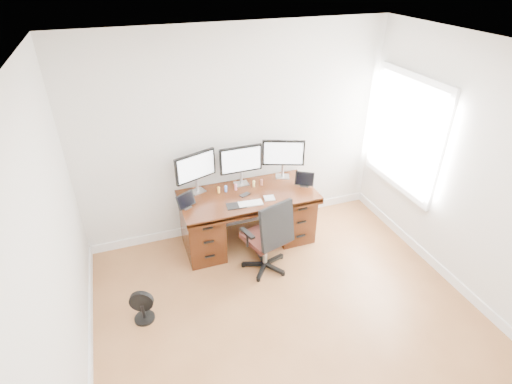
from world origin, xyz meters
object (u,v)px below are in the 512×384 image
object	(u,v)px
desk	(247,216)
monitor_center	(241,161)
keyboard	(251,203)
office_chair	(268,248)
floor_fan	(143,307)

from	to	relation	value
desk	monitor_center	xyz separation A→B (m)	(0.00, 0.24, 0.68)
desk	monitor_center	distance (m)	0.72
desk	keyboard	distance (m)	0.44
monitor_center	desk	bearing A→B (deg)	-90.34
desk	monitor_center	world-z (taller)	monitor_center
office_chair	keyboard	xyz separation A→B (m)	(-0.09, 0.36, 0.43)
floor_fan	keyboard	world-z (taller)	keyboard
desk	office_chair	bearing A→B (deg)	-85.81
keyboard	desk	bearing A→B (deg)	85.23
office_chair	keyboard	size ratio (longest dim) A/B	3.43
desk	office_chair	distance (m)	0.62
office_chair	monitor_center	xyz separation A→B (m)	(-0.04, 0.85, 0.76)
monitor_center	keyboard	size ratio (longest dim) A/B	1.88
floor_fan	keyboard	size ratio (longest dim) A/B	1.25
desk	office_chair	size ratio (longest dim) A/B	1.69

